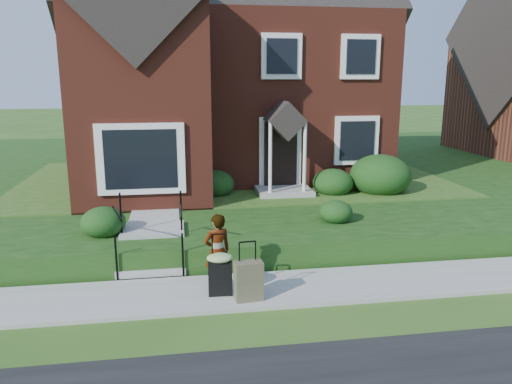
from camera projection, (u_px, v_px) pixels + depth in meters
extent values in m
plane|color=#2D5119|center=(281.00, 291.00, 9.61)|extent=(120.00, 120.00, 0.00)
cube|color=#9E9B93|center=(281.00, 289.00, 9.60)|extent=(60.00, 1.60, 0.08)
cube|color=#143C10|center=(322.00, 169.00, 20.64)|extent=(44.00, 20.00, 0.60)
cube|color=#9E9B93|center=(157.00, 201.00, 13.90)|extent=(1.20, 6.00, 0.06)
cube|color=maroon|center=(227.00, 97.00, 18.49)|extent=(10.00, 8.00, 5.40)
cube|color=maroon|center=(141.00, 104.00, 13.44)|extent=(3.60, 2.40, 5.40)
cube|color=white|center=(141.00, 158.00, 12.63)|extent=(2.20, 0.30, 1.80)
cube|color=black|center=(280.00, 157.00, 15.14)|extent=(1.00, 0.12, 2.10)
cube|color=black|center=(357.00, 140.00, 15.41)|extent=(1.40, 0.10, 1.50)
cube|color=#9E9B93|center=(151.00, 271.00, 10.16)|extent=(1.40, 0.30, 0.15)
cube|color=#9E9B93|center=(151.00, 259.00, 10.41)|extent=(1.40, 0.30, 0.15)
cube|color=#9E9B93|center=(152.00, 248.00, 10.67)|extent=(1.40, 0.30, 0.15)
cube|color=#9E9B93|center=(152.00, 237.00, 10.92)|extent=(1.40, 0.30, 0.15)
cube|color=#9E9B93|center=(153.00, 229.00, 11.45)|extent=(1.40, 0.80, 0.15)
cylinder|color=black|center=(116.00, 258.00, 9.83)|extent=(0.04, 0.04, 0.90)
cylinder|color=black|center=(121.00, 213.00, 10.85)|extent=(0.04, 0.04, 0.90)
cylinder|color=black|center=(183.00, 255.00, 10.03)|extent=(0.04, 0.04, 0.90)
cylinder|color=black|center=(181.00, 210.00, 11.05)|extent=(0.04, 0.04, 0.90)
ellipsoid|color=black|center=(94.00, 187.00, 13.75)|extent=(1.29, 1.29, 0.90)
ellipsoid|color=black|center=(214.00, 181.00, 14.71)|extent=(1.18, 1.18, 0.83)
ellipsoid|color=black|center=(333.00, 180.00, 14.86)|extent=(1.20, 1.20, 0.84)
ellipsoid|color=black|center=(380.00, 171.00, 15.03)|extent=(1.84, 1.84, 1.29)
ellipsoid|color=black|center=(103.00, 219.00, 11.04)|extent=(0.98, 0.98, 0.69)
ellipsoid|color=black|center=(336.00, 210.00, 12.05)|extent=(0.81, 0.81, 0.57)
imported|color=#999999|center=(217.00, 251.00, 9.39)|extent=(0.62, 0.51, 1.46)
cube|color=black|center=(220.00, 278.00, 9.19)|extent=(0.45, 0.26, 0.65)
cylinder|color=black|center=(219.00, 235.00, 9.01)|extent=(0.26, 0.04, 0.03)
cylinder|color=black|center=(212.00, 249.00, 9.05)|extent=(0.02, 0.02, 0.49)
cylinder|color=black|center=(227.00, 248.00, 9.09)|extent=(0.02, 0.02, 0.49)
cylinder|color=black|center=(212.00, 293.00, 9.24)|extent=(0.04, 0.06, 0.06)
cylinder|color=black|center=(229.00, 292.00, 9.29)|extent=(0.04, 0.06, 0.06)
ellipsoid|color=#99BB6B|center=(220.00, 257.00, 9.10)|extent=(0.50, 0.42, 0.15)
cube|color=brown|center=(249.00, 281.00, 8.97)|extent=(0.53, 0.33, 0.72)
cylinder|color=black|center=(249.00, 243.00, 8.80)|extent=(0.30, 0.06, 0.03)
cylinder|color=black|center=(240.00, 253.00, 8.82)|extent=(0.02, 0.02, 0.35)
cylinder|color=black|center=(257.00, 252.00, 8.87)|extent=(0.02, 0.02, 0.35)
cylinder|color=black|center=(239.00, 298.00, 9.01)|extent=(0.05, 0.06, 0.06)
cylinder|color=black|center=(258.00, 297.00, 9.07)|extent=(0.05, 0.06, 0.06)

